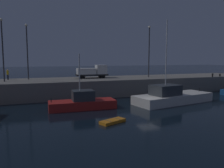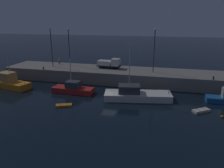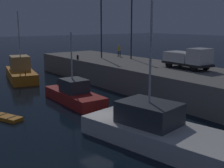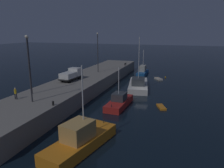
# 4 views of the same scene
# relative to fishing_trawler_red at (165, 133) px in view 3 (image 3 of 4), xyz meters

# --- Properties ---
(ground_plane) EXTENTS (320.00, 320.00, 0.00)m
(ground_plane) POSITION_rel_fishing_trawler_red_xyz_m (-4.63, -1.65, -0.89)
(ground_plane) COLOR black
(pier_quay) EXTENTS (56.70, 9.16, 2.77)m
(pier_quay) POSITION_rel_fishing_trawler_red_xyz_m (-4.63, 11.03, 0.50)
(pier_quay) COLOR gray
(pier_quay) RESTS_ON ground
(fishing_trawler_red) EXTENTS (12.43, 6.12, 11.33)m
(fishing_trawler_red) POSITION_rel_fishing_trawler_red_xyz_m (0.00, 0.00, 0.00)
(fishing_trawler_red) COLOR silver
(fishing_trawler_red) RESTS_ON ground
(fishing_boat_blue) EXTENTS (8.21, 2.92, 6.78)m
(fishing_boat_blue) POSITION_rel_fishing_trawler_red_xyz_m (-12.57, 0.61, -0.08)
(fishing_boat_blue) COLOR red
(fishing_boat_blue) RESTS_ON ground
(fishing_boat_white) EXTENTS (10.28, 5.15, 9.15)m
(fishing_boat_white) POSITION_rel_fishing_trawler_red_xyz_m (-27.29, 0.54, 0.22)
(fishing_boat_white) COLOR orange
(fishing_boat_white) RESTS_ON ground
(dinghy_orange_near) EXTENTS (2.83, 1.98, 0.33)m
(dinghy_orange_near) POSITION_rel_fishing_trawler_red_xyz_m (-11.14, -6.34, -0.74)
(dinghy_orange_near) COLOR orange
(dinghy_orange_near) RESTS_ON ground
(lamp_post_west) EXTENTS (0.44, 0.44, 9.28)m
(lamp_post_west) POSITION_rel_fishing_trawler_red_xyz_m (-22.28, 10.58, 7.21)
(lamp_post_west) COLOR #38383D
(lamp_post_west) RESTS_ON pier_quay
(lamp_post_east) EXTENTS (0.44, 0.44, 9.04)m
(lamp_post_east) POSITION_rel_fishing_trawler_red_xyz_m (-18.93, 13.26, 7.09)
(lamp_post_east) COLOR #38383D
(lamp_post_east) RESTS_ON pier_quay
(utility_truck) EXTENTS (5.67, 2.50, 2.31)m
(utility_truck) POSITION_rel_fishing_trawler_red_xyz_m (-8.18, 12.14, 3.05)
(utility_truck) COLOR black
(utility_truck) RESTS_ON pier_quay
(dockworker) EXTENTS (0.36, 0.46, 1.75)m
(dockworker) POSITION_rel_fishing_trawler_red_xyz_m (-22.07, 13.61, 2.88)
(dockworker) COLOR black
(dockworker) RESTS_ON pier_quay
(bollard_east) EXTENTS (0.28, 0.28, 0.59)m
(bollard_east) POSITION_rel_fishing_trawler_red_xyz_m (-22.64, 6.89, 2.18)
(bollard_east) COLOR black
(bollard_east) RESTS_ON pier_quay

